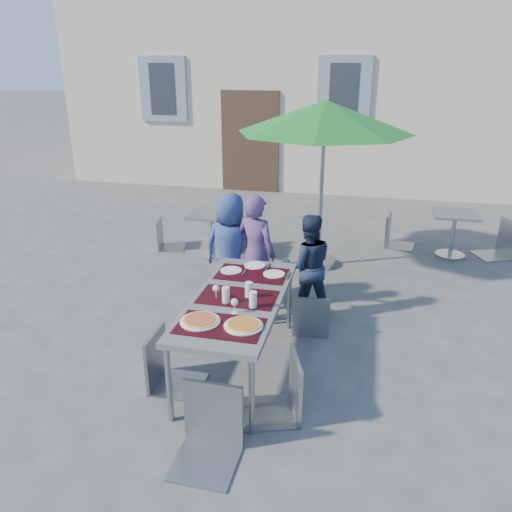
% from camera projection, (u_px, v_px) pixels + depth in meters
% --- Properties ---
extents(ground, '(90.00, 90.00, 0.00)m').
position_uv_depth(ground, '(268.00, 405.00, 4.29)').
color(ground, '#48484A').
rests_on(ground, ground).
extents(dining_table, '(0.80, 1.85, 0.76)m').
position_uv_depth(dining_table, '(238.00, 303.00, 4.58)').
color(dining_table, '#45464A').
rests_on(dining_table, ground).
extents(pizza_near_left, '(0.33, 0.33, 0.03)m').
position_uv_depth(pizza_near_left, '(200.00, 320.00, 4.11)').
color(pizza_near_left, white).
rests_on(pizza_near_left, dining_table).
extents(pizza_near_right, '(0.32, 0.32, 0.03)m').
position_uv_depth(pizza_near_right, '(243.00, 325.00, 4.04)').
color(pizza_near_right, white).
rests_on(pizza_near_right, dining_table).
extents(glassware, '(0.44, 0.38, 0.15)m').
position_uv_depth(glassware, '(239.00, 295.00, 4.42)').
color(glassware, silver).
rests_on(glassware, dining_table).
extents(place_settings, '(0.71, 0.41, 0.01)m').
position_uv_depth(place_settings, '(254.00, 270.00, 5.13)').
color(place_settings, white).
rests_on(place_settings, dining_table).
extents(child_0, '(0.70, 0.49, 1.35)m').
position_uv_depth(child_0, '(231.00, 249.00, 5.96)').
color(child_0, navy).
rests_on(child_0, ground).
extents(child_1, '(0.58, 0.46, 1.39)m').
position_uv_depth(child_1, '(256.00, 253.00, 5.78)').
color(child_1, '#583873').
rests_on(child_1, ground).
extents(child_2, '(0.66, 0.50, 1.21)m').
position_uv_depth(child_2, '(308.00, 266.00, 5.65)').
color(child_2, '#1C263E').
rests_on(child_2, ground).
extents(chair_0, '(0.39, 0.40, 0.86)m').
position_uv_depth(chair_0, '(228.00, 279.00, 5.56)').
color(chair_0, '#93989E').
rests_on(chair_0, ground).
extents(chair_1, '(0.54, 0.54, 0.92)m').
position_uv_depth(chair_1, '(255.00, 278.00, 5.49)').
color(chair_1, gray).
rests_on(chair_1, ground).
extents(chair_2, '(0.43, 0.44, 0.88)m').
position_uv_depth(chair_2, '(312.00, 290.00, 5.26)').
color(chair_2, gray).
rests_on(chair_2, ground).
extents(chair_3, '(0.45, 0.44, 0.98)m').
position_uv_depth(chair_3, '(164.00, 329.00, 4.36)').
color(chair_3, gray).
rests_on(chair_3, ground).
extents(chair_4, '(0.58, 0.57, 1.02)m').
position_uv_depth(chair_4, '(284.00, 351.00, 3.98)').
color(chair_4, '#93999F').
rests_on(chair_4, ground).
extents(chair_5, '(0.47, 0.48, 1.05)m').
position_uv_depth(chair_5, '(207.00, 384.00, 3.54)').
color(chair_5, gray).
rests_on(chair_5, ground).
extents(patio_umbrella, '(2.35, 2.35, 2.31)m').
position_uv_depth(patio_umbrella, '(325.00, 118.00, 6.52)').
color(patio_umbrella, '#B6B8BE').
rests_on(patio_umbrella, ground).
extents(cafe_table_0, '(0.63, 0.63, 0.67)m').
position_uv_depth(cafe_table_0, '(212.00, 229.00, 7.45)').
color(cafe_table_0, '#B6B8BE').
rests_on(cafe_table_0, ground).
extents(bg_chair_l_0, '(0.48, 0.47, 0.88)m').
position_uv_depth(bg_chair_l_0, '(165.00, 217.00, 7.75)').
color(bg_chair_l_0, gray).
rests_on(bg_chair_l_0, ground).
extents(bg_chair_r_0, '(0.56, 0.56, 1.00)m').
position_uv_depth(bg_chair_r_0, '(238.00, 212.00, 7.73)').
color(bg_chair_r_0, gray).
rests_on(bg_chair_r_0, ground).
extents(cafe_table_1, '(0.64, 0.64, 0.69)m').
position_uv_depth(cafe_table_1, '(454.00, 228.00, 7.44)').
color(cafe_table_1, '#B6B8BE').
rests_on(cafe_table_1, ground).
extents(bg_chair_l_1, '(0.50, 0.49, 0.98)m').
position_uv_depth(bg_chair_l_1, '(396.00, 211.00, 7.84)').
color(bg_chair_l_1, gray).
rests_on(bg_chair_l_1, ground).
extents(bg_chair_r_1, '(0.61, 0.61, 1.06)m').
position_uv_depth(bg_chair_r_1, '(506.00, 216.00, 7.38)').
color(bg_chair_r_1, '#91979C').
rests_on(bg_chair_r_1, ground).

